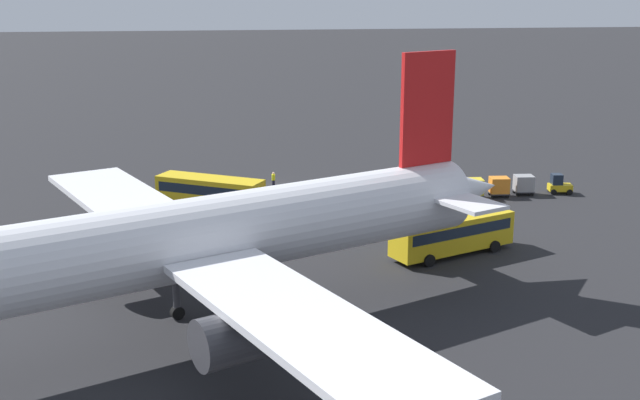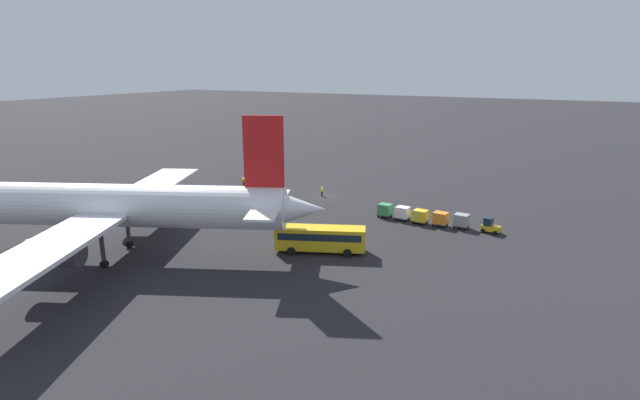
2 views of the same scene
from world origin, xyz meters
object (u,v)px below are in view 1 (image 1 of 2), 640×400
(cargo_cart_yellow, at_px, (473,187))
(cargo_cart_white, at_px, (445,187))
(cargo_cart_grey, at_px, (524,184))
(shuttle_bus_far, at_px, (452,232))
(cargo_cart_orange, at_px, (499,186))
(worker_person, at_px, (273,180))
(airplane, at_px, (168,245))
(shuttle_bus_near, at_px, (210,191))
(baggage_tug, at_px, (559,185))
(cargo_cart_green, at_px, (418,187))

(cargo_cart_yellow, height_order, cargo_cart_white, same)
(cargo_cart_grey, distance_m, cargo_cart_yellow, 5.77)
(shuttle_bus_far, bearing_deg, cargo_cart_orange, -143.69)
(worker_person, xyz_separation_m, cargo_cart_grey, (-25.81, 6.66, 0.32))
(cargo_cart_yellow, bearing_deg, airplane, 45.92)
(shuttle_bus_far, bearing_deg, shuttle_bus_near, -61.68)
(baggage_tug, bearing_deg, worker_person, -4.63)
(cargo_cart_orange, distance_m, cargo_cart_yellow, 2.87)
(worker_person, distance_m, cargo_cart_grey, 26.66)
(airplane, relative_size, cargo_cart_orange, 23.95)
(shuttle_bus_near, distance_m, cargo_cart_green, 21.31)
(baggage_tug, xyz_separation_m, cargo_cart_green, (15.35, -0.01, 0.25))
(shuttle_bus_near, distance_m, cargo_cart_orange, 29.85)
(cargo_cart_green, bearing_deg, airplane, 52.60)
(cargo_cart_green, bearing_deg, worker_person, -24.95)
(airplane, distance_m, cargo_cart_yellow, 42.87)
(airplane, height_order, cargo_cart_green, airplane)
(cargo_cart_yellow, distance_m, cargo_cart_green, 5.77)
(shuttle_bus_near, xyz_separation_m, cargo_cart_white, (-24.09, -1.41, -0.81))
(shuttle_bus_far, bearing_deg, cargo_cart_grey, -149.47)
(airplane, height_order, cargo_cart_grey, airplane)
(airplane, xyz_separation_m, cargo_cart_green, (-23.87, -31.23, -5.20))
(cargo_cart_grey, xyz_separation_m, cargo_cart_yellow, (5.73, 0.67, 0.00))
(cargo_cart_green, bearing_deg, cargo_cart_orange, 177.09)
(cargo_cart_white, bearing_deg, shuttle_bus_far, 75.00)
(airplane, bearing_deg, cargo_cart_green, -151.37)
(baggage_tug, distance_m, cargo_cart_green, 15.35)
(shuttle_bus_near, height_order, worker_person, shuttle_bus_near)
(baggage_tug, relative_size, cargo_cart_yellow, 1.20)
(worker_person, height_order, cargo_cart_grey, cargo_cart_grey)
(shuttle_bus_near, relative_size, cargo_cart_white, 4.98)
(baggage_tug, xyz_separation_m, cargo_cart_orange, (6.76, 0.43, 0.25))
(baggage_tug, bearing_deg, cargo_cart_green, 8.01)
(baggage_tug, height_order, cargo_cart_yellow, baggage_tug)
(cargo_cart_orange, bearing_deg, cargo_cart_grey, -171.00)
(baggage_tug, distance_m, worker_person, 30.45)
(cargo_cart_grey, relative_size, cargo_cart_white, 1.00)
(airplane, bearing_deg, shuttle_bus_near, -119.09)
(airplane, xyz_separation_m, shuttle_bus_far, (-22.11, -13.70, -4.49))
(baggage_tug, bearing_deg, cargo_cart_yellow, 11.90)
(airplane, bearing_deg, baggage_tug, -165.45)
(airplane, height_order, cargo_cart_white, airplane)
(cargo_cart_yellow, bearing_deg, cargo_cart_white, -8.06)
(cargo_cart_grey, distance_m, cargo_cart_green, 11.46)
(shuttle_bus_near, height_order, cargo_cart_yellow, shuttle_bus_near)
(baggage_tug, bearing_deg, cargo_cart_grey, 7.64)
(worker_person, relative_size, cargo_cart_grey, 0.81)
(worker_person, height_order, cargo_cart_orange, cargo_cart_orange)
(cargo_cart_white, distance_m, cargo_cart_green, 2.88)
(cargo_cart_grey, bearing_deg, cargo_cart_green, 0.08)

